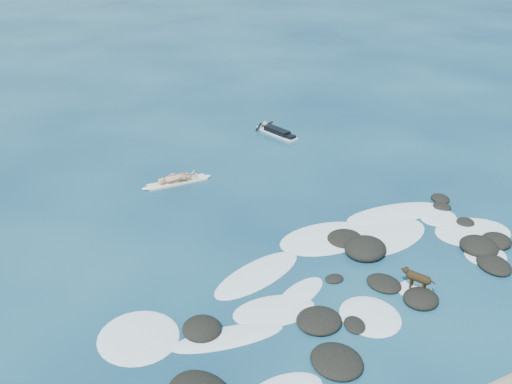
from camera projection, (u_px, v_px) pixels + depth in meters
ground at (327, 264)px, 18.21m from camera, size 160.00×160.00×0.00m
reef_rocks at (373, 297)px, 16.52m from camera, size 13.57×7.48×0.58m
breaking_foam at (344, 265)px, 18.14m from camera, size 14.89×6.89×0.12m
standing_surfer_rig at (176, 169)px, 23.08m from camera, size 2.97×0.72×1.69m
paddling_surfer_rig at (277, 132)px, 28.12m from camera, size 1.31×2.69×0.46m
dog at (417, 277)px, 16.79m from camera, size 0.57×1.05×0.70m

